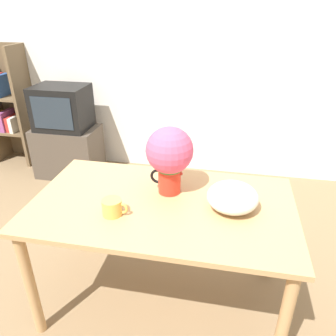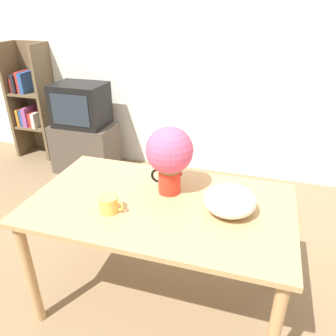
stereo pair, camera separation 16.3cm
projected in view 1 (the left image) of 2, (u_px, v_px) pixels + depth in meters
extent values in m
plane|color=#7F6647|center=(153.00, 301.00, 2.14)|extent=(12.00, 12.00, 0.00)
cube|color=silver|center=(196.00, 51.00, 3.26)|extent=(8.00, 0.05, 2.60)
cube|color=tan|center=(162.00, 205.00, 1.82)|extent=(1.45, 0.84, 0.03)
cylinder|color=tan|center=(30.00, 285.00, 1.79)|extent=(0.06, 0.06, 0.72)
cylinder|color=tan|center=(283.00, 327.00, 1.56)|extent=(0.06, 0.06, 0.72)
cylinder|color=tan|center=(85.00, 211.00, 2.42)|extent=(0.06, 0.06, 0.72)
cylinder|color=tan|center=(271.00, 233.00, 2.19)|extent=(0.06, 0.06, 0.72)
cylinder|color=red|center=(169.00, 179.00, 1.88)|extent=(0.13, 0.13, 0.17)
cone|color=red|center=(179.00, 170.00, 1.85)|extent=(0.05, 0.05, 0.04)
torus|color=black|center=(158.00, 176.00, 1.89)|extent=(0.09, 0.02, 0.09)
sphere|color=#3D7033|center=(170.00, 158.00, 1.82)|extent=(0.20, 0.20, 0.20)
sphere|color=#DB4C70|center=(170.00, 150.00, 1.80)|extent=(0.27, 0.27, 0.27)
cylinder|color=gold|center=(112.00, 207.00, 1.70)|extent=(0.10, 0.10, 0.09)
torus|color=gold|center=(122.00, 208.00, 1.69)|extent=(0.06, 0.01, 0.06)
ellipsoid|color=silver|center=(233.00, 197.00, 1.73)|extent=(0.27, 0.27, 0.14)
cube|color=#4C4238|center=(69.00, 151.00, 3.60)|extent=(0.67, 0.43, 0.54)
cube|color=black|center=(62.00, 107.00, 3.38)|extent=(0.54, 0.41, 0.44)
cube|color=#232D38|center=(52.00, 114.00, 3.19)|extent=(0.42, 0.01, 0.32)
cube|color=brown|center=(26.00, 107.00, 3.71)|extent=(0.04, 0.34, 1.35)
cube|color=brown|center=(17.00, 102.00, 3.89)|extent=(0.48, 0.01, 1.35)
cube|color=brown|center=(14.00, 130.00, 3.89)|extent=(0.40, 0.31, 0.03)
cube|color=#284C8E|center=(3.00, 121.00, 3.85)|extent=(0.05, 0.21, 0.19)
cube|color=#934784|center=(7.00, 120.00, 3.83)|extent=(0.05, 0.25, 0.23)
cube|color=#B72D28|center=(13.00, 123.00, 3.83)|extent=(0.06, 0.21, 0.17)
cube|color=silver|center=(17.00, 123.00, 3.82)|extent=(0.04, 0.27, 0.17)
cube|color=brown|center=(6.00, 97.00, 3.70)|extent=(0.40, 0.31, 0.03)
cube|color=#284C8E|center=(2.00, 85.00, 3.64)|extent=(0.05, 0.25, 0.23)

